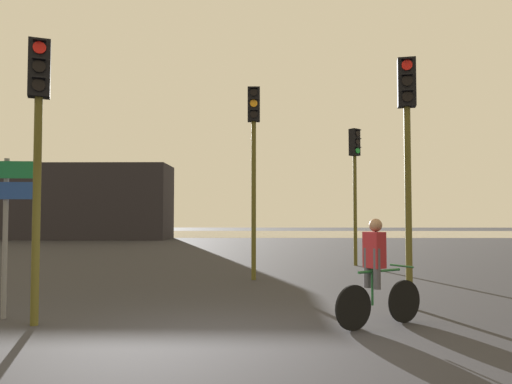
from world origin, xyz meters
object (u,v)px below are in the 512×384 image
Objects in this scene: distant_building at (56,202)px; traffic_light_far_right at (355,170)px; traffic_light_center at (254,147)px; cyclist at (376,272)px; direction_sign_post at (5,208)px; traffic_light_near_right at (407,134)px; traffic_light_near_left at (38,125)px.

distant_building is 3.46× the size of traffic_light_far_right.
traffic_light_center is (14.16, -21.56, 0.88)m from distant_building.
distant_building is 31.44m from cyclist.
traffic_light_near_right is at bearing -175.83° from direction_sign_post.
cyclist is at bearing 170.57° from direction_sign_post.
traffic_light_near_right is 6.31m from traffic_light_near_left.
traffic_light_center is 1.14× the size of traffic_light_near_left.
traffic_light_near_right is 1.75× the size of direction_sign_post.
direction_sign_post is (-6.84, -1.06, -1.37)m from traffic_light_near_right.
traffic_light_center is at bearing 8.21° from traffic_light_far_right.
distant_building reaches higher than traffic_light_near_right.
distant_building is 30.59m from traffic_light_near_right.
cyclist is (1.94, -5.39, -2.64)m from traffic_light_center.
traffic_light_near_left is (10.93, -26.91, 0.49)m from distant_building.
traffic_light_far_right is (17.48, -17.88, 0.59)m from distant_building.
traffic_light_near_right reaches higher than cyclist.
traffic_light_center is at bearing -143.81° from traffic_light_near_left.
cyclist is (5.18, -0.04, -2.24)m from traffic_light_near_left.
cyclist is at bearing 156.95° from traffic_light_near_left.
direction_sign_post is 6.00m from cyclist.
traffic_light_center reaches higher than traffic_light_far_right.
traffic_light_near_left is at bearing -67.90° from distant_building.
traffic_light_center reaches higher than traffic_light_near_right.
traffic_light_far_right is at bearing -133.23° from traffic_light_center.
cyclist is (-1.38, -9.07, -2.34)m from traffic_light_far_right.
cyclist is at bearing 69.61° from traffic_light_near_right.
traffic_light_near_left is at bearing 24.83° from traffic_light_near_right.
distant_building is 28.37m from direction_sign_post.
distant_building is 9.73× the size of cyclist.
traffic_light_far_right is at bearing -148.58° from traffic_light_near_left.
distant_building is 3.14× the size of traffic_light_center.
distant_building reaches higher than direction_sign_post.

